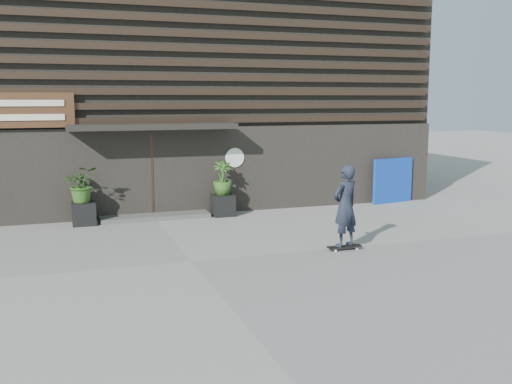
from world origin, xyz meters
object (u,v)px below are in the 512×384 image
object	(u,v)px
skateboarder	(345,206)
planter_pot_right	(223,205)
planter_pot_left	(84,214)
blue_tarp	(393,181)

from	to	relation	value
skateboarder	planter_pot_right	bearing A→B (deg)	107.81
planter_pot_left	blue_tarp	world-z (taller)	blue_tarp
planter_pot_right	planter_pot_left	bearing A→B (deg)	180.00
planter_pot_left	planter_pot_right	world-z (taller)	same
planter_pot_left	skateboarder	size ratio (longest dim) A/B	0.32
planter_pot_right	blue_tarp	distance (m)	5.73
planter_pot_right	blue_tarp	xyz separation A→B (m)	(5.71, 0.30, 0.41)
planter_pot_left	skateboarder	bearing A→B (deg)	-41.08
planter_pot_left	blue_tarp	size ratio (longest dim) A/B	0.40
planter_pot_right	blue_tarp	bearing A→B (deg)	3.01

